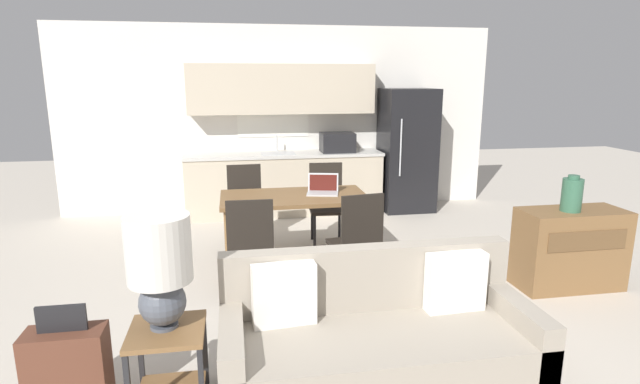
{
  "coord_description": "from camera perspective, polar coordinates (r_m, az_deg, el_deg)",
  "views": [
    {
      "loc": [
        -0.72,
        -2.83,
        1.96
      ],
      "look_at": [
        0.04,
        1.5,
        0.95
      ],
      "focal_mm": 28.0,
      "sensor_mm": 36.0,
      "label": 1
    }
  ],
  "objects": [
    {
      "name": "ground_plane",
      "position": [
        3.52,
        3.85,
        -20.97
      ],
      "size": [
        20.0,
        20.0,
        0.0
      ],
      "primitive_type": "plane",
      "color": "beige"
    },
    {
      "name": "dining_chair_far_left",
      "position": [
        5.95,
        -8.52,
        -1.28
      ],
      "size": [
        0.44,
        0.44,
        0.96
      ],
      "rotation": [
        0.0,
        0.0,
        0.04
      ],
      "color": "black",
      "rests_on": "ground_plane"
    },
    {
      "name": "kitchen_counter",
      "position": [
        7.28,
        -4.03,
        4.1
      ],
      "size": [
        2.83,
        0.65,
        2.15
      ],
      "color": "beige",
      "rests_on": "ground_plane"
    },
    {
      "name": "refrigerator",
      "position": [
        7.58,
        9.9,
        4.74
      ],
      "size": [
        0.75,
        0.73,
        1.8
      ],
      "color": "black",
      "rests_on": "ground_plane"
    },
    {
      "name": "table_lamp",
      "position": [
        3.01,
        -17.86,
        -7.83
      ],
      "size": [
        0.37,
        0.37,
        0.68
      ],
      "color": "#4C515B",
      "rests_on": "side_table"
    },
    {
      "name": "dining_chair_far_right",
      "position": [
        6.01,
        0.77,
        -0.99
      ],
      "size": [
        0.45,
        0.45,
        0.96
      ],
      "rotation": [
        0.0,
        0.0,
        -0.07
      ],
      "color": "black",
      "rests_on": "ground_plane"
    },
    {
      "name": "couch",
      "position": [
        3.33,
        6.42,
        -16.19
      ],
      "size": [
        1.95,
        0.8,
        0.87
      ],
      "color": "#3D2D1E",
      "rests_on": "ground_plane"
    },
    {
      "name": "dining_chair_near_right",
      "position": [
        4.62,
        4.27,
        -5.34
      ],
      "size": [
        0.48,
        0.48,
        0.96
      ],
      "rotation": [
        0.0,
        0.0,
        3.29
      ],
      "color": "black",
      "rests_on": "ground_plane"
    },
    {
      "name": "wall_back",
      "position": [
        7.52,
        -4.48,
        8.28
      ],
      "size": [
        6.4,
        0.07,
        2.7
      ],
      "color": "silver",
      "rests_on": "ground_plane"
    },
    {
      "name": "dining_chair_near_left",
      "position": [
        4.46,
        -7.94,
        -6.1
      ],
      "size": [
        0.43,
        0.43,
        0.96
      ],
      "rotation": [
        0.0,
        0.0,
        3.11
      ],
      "color": "black",
      "rests_on": "ground_plane"
    },
    {
      "name": "dining_table",
      "position": [
        5.16,
        -2.96,
        -1.17
      ],
      "size": [
        1.5,
        0.8,
        0.77
      ],
      "color": "brown",
      "rests_on": "ground_plane"
    },
    {
      "name": "suitcase",
      "position": [
        3.46,
        -26.84,
        -17.8
      ],
      "size": [
        0.45,
        0.22,
        0.69
      ],
      "color": "brown",
      "rests_on": "ground_plane"
    },
    {
      "name": "credenza",
      "position": [
        5.3,
        26.63,
        -5.81
      ],
      "size": [
        0.98,
        0.45,
        0.76
      ],
      "color": "brown",
      "rests_on": "ground_plane"
    },
    {
      "name": "vase",
      "position": [
        5.12,
        26.84,
        -0.25
      ],
      "size": [
        0.18,
        0.18,
        0.34
      ],
      "color": "#336047",
      "rests_on": "credenza"
    },
    {
      "name": "laptop",
      "position": [
        5.23,
        0.33,
        0.39
      ],
      "size": [
        0.37,
        0.32,
        0.2
      ],
      "rotation": [
        0.0,
        0.0,
        -0.23
      ],
      "color": "#B7BABC",
      "rests_on": "dining_table"
    },
    {
      "name": "side_table",
      "position": [
        3.22,
        -16.92,
        -17.53
      ],
      "size": [
        0.43,
        0.43,
        0.54
      ],
      "color": "brown",
      "rests_on": "ground_plane"
    }
  ]
}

